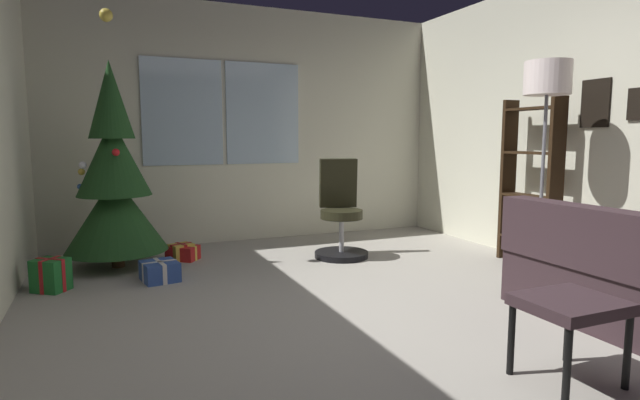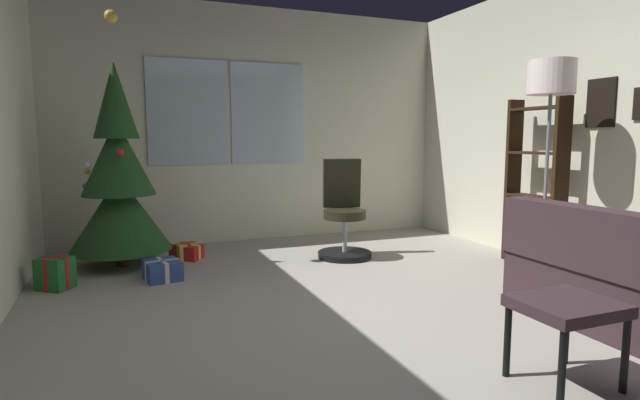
# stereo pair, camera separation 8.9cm
# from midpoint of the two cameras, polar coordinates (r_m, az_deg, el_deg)

# --- Properties ---
(ground_plane) EXTENTS (4.74, 6.25, 0.10)m
(ground_plane) POSITION_cam_midpoint_polar(r_m,az_deg,el_deg) (3.55, 7.55, -14.42)
(ground_plane) COLOR #A7A195
(wall_back_with_windows) EXTENTS (4.74, 0.12, 2.79)m
(wall_back_with_windows) POSITION_cam_midpoint_polar(r_m,az_deg,el_deg) (6.26, -6.83, 8.40)
(wall_back_with_windows) COLOR silver
(wall_back_with_windows) RESTS_ON ground_plane
(footstool) EXTENTS (0.47, 0.41, 0.44)m
(footstool) POSITION_cam_midpoint_polar(r_m,az_deg,el_deg) (2.88, 26.85, -11.22)
(footstool) COLOR #352529
(footstool) RESTS_ON ground_plane
(holiday_tree) EXTENTS (0.95, 0.95, 2.42)m
(holiday_tree) POSITION_cam_midpoint_polar(r_m,az_deg,el_deg) (5.21, -21.28, 1.76)
(holiday_tree) COLOR #4C331E
(holiday_tree) RESTS_ON ground_plane
(gift_box_red) EXTENTS (0.36, 0.35, 0.15)m
(gift_box_red) POSITION_cam_midpoint_polar(r_m,az_deg,el_deg) (5.40, -14.32, -5.72)
(gift_box_red) COLOR red
(gift_box_red) RESTS_ON ground_plane
(gift_box_green) EXTENTS (0.32, 0.31, 0.27)m
(gift_box_green) POSITION_cam_midpoint_polar(r_m,az_deg,el_deg) (4.73, -27.24, -7.36)
(gift_box_green) COLOR #1E722D
(gift_box_green) RESTS_ON ground_plane
(gift_box_gold) EXTENTS (0.27, 0.25, 0.17)m
(gift_box_gold) POSITION_cam_midpoint_polar(r_m,az_deg,el_deg) (5.41, -14.49, -5.60)
(gift_box_gold) COLOR gold
(gift_box_gold) RESTS_ON ground_plane
(gift_box_blue) EXTENTS (0.34, 0.36, 0.18)m
(gift_box_blue) POSITION_cam_midpoint_polar(r_m,az_deg,el_deg) (4.69, -16.82, -7.59)
(gift_box_blue) COLOR #2D4C99
(gift_box_blue) RESTS_ON ground_plane
(office_chair) EXTENTS (0.56, 0.57, 1.03)m
(office_chair) POSITION_cam_midpoint_polar(r_m,az_deg,el_deg) (5.31, 3.18, -2.16)
(office_chair) COLOR black
(office_chair) RESTS_ON ground_plane
(bookshelf) EXTENTS (0.18, 0.64, 1.62)m
(bookshelf) POSITION_cam_midpoint_polar(r_m,az_deg,el_deg) (5.35, 23.46, 0.71)
(bookshelf) COLOR black
(bookshelf) RESTS_ON ground_plane
(floor_lamp) EXTENTS (0.38, 0.38, 1.88)m
(floor_lamp) POSITION_cam_midpoint_polar(r_m,az_deg,el_deg) (4.73, 25.09, 10.96)
(floor_lamp) COLOR slate
(floor_lamp) RESTS_ON ground_plane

